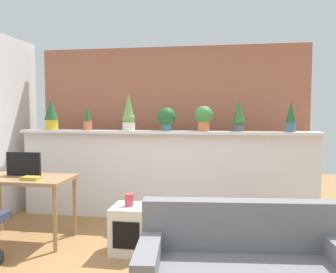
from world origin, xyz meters
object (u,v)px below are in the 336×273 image
(tv_monitor, at_px, (24,164))
(potted_plant_4, at_px, (204,117))
(vase_on_shelf, at_px, (129,200))
(book_on_desk, at_px, (31,178))
(potted_plant_0, at_px, (51,114))
(potted_plant_5, at_px, (239,117))
(potted_plant_3, at_px, (167,118))
(side_cube_shelf, at_px, (131,229))
(potted_plant_1, at_px, (88,119))
(desk, at_px, (24,184))
(potted_plant_6, at_px, (291,116))
(potted_plant_2, at_px, (129,114))

(tv_monitor, bearing_deg, potted_plant_4, 23.14)
(vase_on_shelf, height_order, book_on_desk, book_on_desk)
(potted_plant_0, distance_m, potted_plant_5, 2.65)
(potted_plant_3, xyz_separation_m, potted_plant_4, (0.51, -0.05, 0.01))
(potted_plant_0, distance_m, side_cube_shelf, 2.20)
(potted_plant_1, height_order, desk, potted_plant_1)
(potted_plant_4, relative_size, vase_on_shelf, 2.62)
(potted_plant_4, xyz_separation_m, potted_plant_6, (1.12, 0.02, 0.02))
(potted_plant_4, height_order, desk, potted_plant_4)
(potted_plant_1, bearing_deg, tv_monitor, -116.24)
(potted_plant_0, height_order, potted_plant_3, potted_plant_0)
(side_cube_shelf, xyz_separation_m, vase_on_shelf, (-0.02, 0.01, 0.31))
(potted_plant_2, height_order, potted_plant_6, potted_plant_2)
(side_cube_shelf, height_order, book_on_desk, book_on_desk)
(side_cube_shelf, bearing_deg, tv_monitor, 171.44)
(side_cube_shelf, distance_m, book_on_desk, 1.25)
(book_on_desk, bearing_deg, desk, 141.92)
(potted_plant_4, relative_size, book_on_desk, 1.73)
(potted_plant_4, distance_m, desk, 2.37)
(potted_plant_2, xyz_separation_m, potted_plant_4, (1.04, -0.02, -0.04))
(potted_plant_2, xyz_separation_m, book_on_desk, (-0.81, -1.11, -0.71))
(potted_plant_5, xyz_separation_m, desk, (-2.48, -1.03, -0.77))
(potted_plant_2, distance_m, side_cube_shelf, 1.68)
(potted_plant_2, distance_m, potted_plant_5, 1.50)
(potted_plant_1, relative_size, tv_monitor, 0.82)
(potted_plant_2, distance_m, potted_plant_3, 0.53)
(potted_plant_0, xyz_separation_m, potted_plant_5, (2.65, 0.06, -0.04))
(book_on_desk, bearing_deg, potted_plant_2, 53.83)
(potted_plant_3, bearing_deg, tv_monitor, -149.08)
(potted_plant_5, bearing_deg, potted_plant_1, -178.43)
(potted_plant_1, relative_size, vase_on_shelf, 2.68)
(potted_plant_2, relative_size, potted_plant_5, 1.21)
(potted_plant_2, xyz_separation_m, tv_monitor, (-1.03, -0.90, -0.59))
(tv_monitor, bearing_deg, book_on_desk, -43.75)
(potted_plant_6, height_order, vase_on_shelf, potted_plant_6)
(potted_plant_3, bearing_deg, side_cube_shelf, -100.02)
(potted_plant_0, distance_m, potted_plant_1, 0.55)
(tv_monitor, bearing_deg, side_cube_shelf, -8.56)
(potted_plant_5, relative_size, potted_plant_6, 1.07)
(potted_plant_1, xyz_separation_m, vase_on_shelf, (0.90, -1.09, -0.85))
(potted_plant_3, xyz_separation_m, desk, (-1.51, -1.02, -0.76))
(potted_plant_0, relative_size, potted_plant_1, 1.25)
(potted_plant_2, relative_size, vase_on_shelf, 4.04)
(potted_plant_0, xyz_separation_m, side_cube_shelf, (1.47, -1.10, -1.22))
(potted_plant_0, distance_m, vase_on_shelf, 2.03)
(potted_plant_0, bearing_deg, desk, -80.48)
(potted_plant_2, relative_size, tv_monitor, 1.23)
(potted_plant_1, distance_m, side_cube_shelf, 1.84)
(potted_plant_2, distance_m, potted_plant_6, 2.16)
(tv_monitor, xyz_separation_m, vase_on_shelf, (1.34, -0.20, -0.33))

